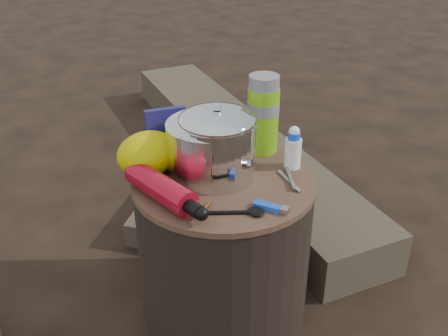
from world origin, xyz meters
TOP-DOWN VIEW (x-y plane):
  - ground at (0.00, 0.00)m, footprint 60.00×60.00m
  - stump at (0.00, 0.00)m, footprint 0.48×0.48m
  - log_main at (0.62, 0.70)m, footprint 0.76×1.92m
  - log_small at (0.40, 0.70)m, footprint 0.98×0.81m
  - foil_windscreen at (-0.00, 0.05)m, footprint 0.24×0.24m
  - camping_pot at (-0.00, 0.02)m, footprint 0.20×0.20m
  - fuel_bottle at (-0.18, 0.01)m, footprint 0.09×0.28m
  - thermos at (0.19, 0.07)m, footprint 0.09×0.09m
  - travel_mug at (0.13, 0.16)m, footprint 0.08×0.08m
  - stuff_sack at (-0.14, 0.15)m, footprint 0.17×0.14m
  - food_pouch at (-0.05, 0.20)m, footprint 0.12×0.06m
  - lighter at (-0.01, -0.18)m, footprint 0.06×0.09m
  - pot_grabber at (0.12, -0.12)m, footprint 0.08×0.12m
  - spork at (-0.09, -0.14)m, footprint 0.13×0.11m
  - squeeze_bottle at (0.19, -0.06)m, footprint 0.05×0.05m

SIDE VIEW (x-z plane):
  - ground at x=0.00m, z-range 0.00..0.00m
  - log_small at x=0.40m, z-range 0.00..0.09m
  - log_main at x=0.62m, z-range 0.00..0.16m
  - stump at x=0.00m, z-range 0.00..0.45m
  - pot_grabber at x=0.12m, z-range 0.45..0.46m
  - spork at x=-0.09m, z-range 0.45..0.46m
  - lighter at x=-0.01m, z-range 0.45..0.46m
  - fuel_bottle at x=-0.18m, z-range 0.45..0.51m
  - squeeze_bottle at x=0.19m, z-range 0.45..0.55m
  - travel_mug at x=0.13m, z-range 0.45..0.56m
  - stuff_sack at x=-0.14m, z-range 0.45..0.56m
  - foil_windscreen at x=0.00m, z-range 0.45..0.59m
  - food_pouch at x=-0.05m, z-range 0.45..0.59m
  - camping_pot at x=0.00m, z-range 0.45..0.64m
  - thermos at x=0.19m, z-range 0.45..0.67m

